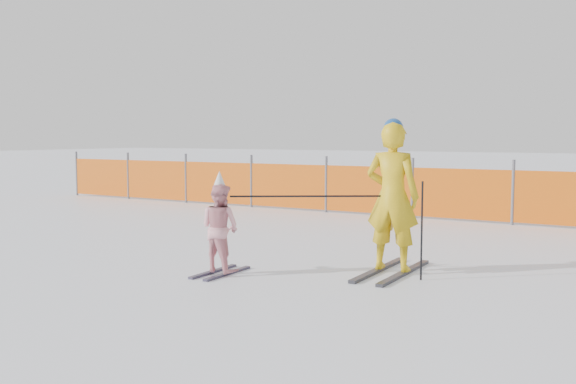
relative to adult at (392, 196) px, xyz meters
The scene contains 5 objects.
ground 1.84m from the adult, 138.71° to the right, with size 120.00×120.00×0.00m, color white.
adult is the anchor object (origin of this frame).
child 2.16m from the adult, 147.99° to the right, with size 0.57×0.90×1.28m.
ski_poles 0.59m from the adult, 132.04° to the right, with size 2.17×1.02×1.18m.
safety_fence 6.19m from the adult, 122.11° to the left, with size 16.72×0.06×1.25m.
Camera 1 is at (4.07, -6.40, 1.71)m, focal length 40.00 mm.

